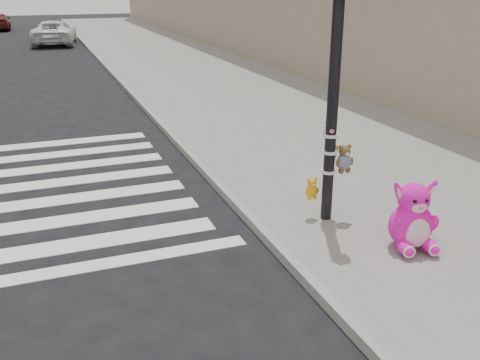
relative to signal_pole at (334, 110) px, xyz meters
name	(u,v)px	position (x,y,z in m)	size (l,w,h in m)	color
ground	(194,330)	(-2.63, -1.81, -1.80)	(120.00, 120.00, 0.00)	black
sidewalk_near	(261,103)	(2.37, 8.19, -1.73)	(7.00, 80.00, 0.14)	slate
curb_edge	(148,112)	(-1.08, 8.19, -1.73)	(0.12, 80.00, 0.15)	gray
signal_pole	(334,110)	(0.00, 0.00, 0.00)	(0.68, 0.49, 4.00)	black
pink_bunny	(412,220)	(0.57, -1.24, -1.27)	(0.72, 0.80, 0.97)	#FF15B8
red_teddy	(408,228)	(0.77, -0.93, -1.56)	(0.14, 0.10, 0.20)	#AF1117
car_white_near	(54,33)	(-2.63, 27.40, -1.12)	(2.26, 4.91, 1.36)	white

